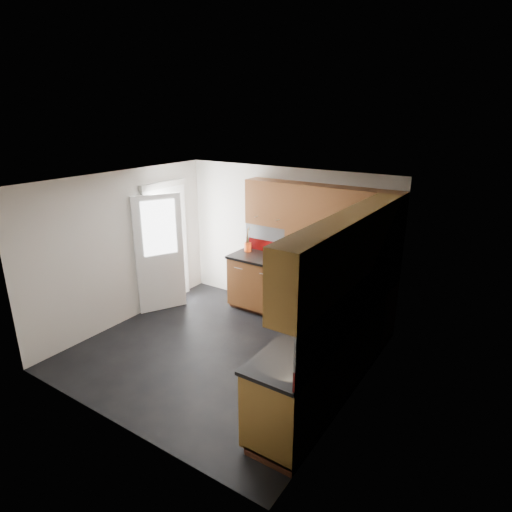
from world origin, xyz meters
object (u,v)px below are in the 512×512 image
Objects in this scene: gas_hob at (300,265)px; toaster at (378,273)px; utensil_pot at (248,246)px; food_processor at (367,282)px.

gas_hob is 1.20m from toaster.
food_processor is at bearing -14.70° from utensil_pot.
toaster is 0.94× the size of food_processor.
food_processor is at bearing -86.97° from toaster.
food_processor reaches higher than toaster.
toaster is at bearing 93.03° from food_processor.
toaster is 0.57m from food_processor.
toaster is (2.29, -0.05, -0.00)m from utensil_pot.
food_processor is (1.22, -0.46, 0.14)m from gas_hob.
gas_hob is 1.39× the size of utensil_pot.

